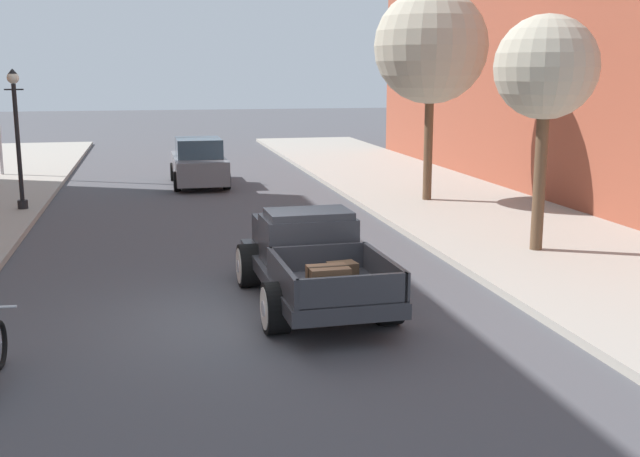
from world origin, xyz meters
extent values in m
plane|color=#47474C|center=(0.00, 0.00, 0.00)|extent=(140.00, 140.00, 0.00)
cube|color=#333338|center=(1.16, 0.55, 0.54)|extent=(1.89, 4.95, 0.24)
cube|color=#333338|center=(1.15, 0.90, 1.06)|extent=(1.59, 1.14, 0.80)
cube|color=#333338|center=(1.15, 0.85, 1.52)|extent=(1.46, 0.97, 0.12)
cube|color=#3D4C5B|center=(1.14, 1.47, 1.22)|extent=(1.33, 0.08, 0.44)
cube|color=#333338|center=(1.12, 2.20, 0.92)|extent=(1.36, 1.54, 0.52)
cube|color=silver|center=(1.10, 3.00, 0.90)|extent=(0.68, 0.12, 0.47)
cube|color=#333338|center=(1.20, -0.85, 0.68)|extent=(1.75, 2.15, 0.04)
cube|color=#333338|center=(0.39, -0.87, 0.90)|extent=(0.14, 2.10, 0.44)
cube|color=#333338|center=(2.01, -0.82, 0.90)|extent=(0.14, 2.10, 0.44)
cube|color=#333338|center=(1.23, -1.86, 0.90)|extent=(1.62, 0.12, 0.44)
cube|color=#333338|center=(1.17, 0.16, 0.90)|extent=(1.62, 0.12, 0.44)
cylinder|color=black|center=(0.23, 1.88, 0.40)|extent=(0.38, 0.81, 0.80)
cylinder|color=silver|center=(0.04, 1.87, 0.40)|extent=(0.03, 0.66, 0.66)
cylinder|color=silver|center=(0.03, 1.87, 0.40)|extent=(0.03, 0.24, 0.24)
cylinder|color=black|center=(2.02, 1.93, 0.40)|extent=(0.38, 0.81, 0.80)
cylinder|color=silver|center=(2.21, 1.93, 0.40)|extent=(0.03, 0.66, 0.66)
cylinder|color=silver|center=(2.22, 1.93, 0.40)|extent=(0.03, 0.24, 0.24)
cylinder|color=black|center=(0.30, -0.82, 0.40)|extent=(0.38, 0.81, 0.80)
cylinder|color=silver|center=(0.12, -0.82, 0.40)|extent=(0.03, 0.66, 0.66)
cylinder|color=silver|center=(0.11, -0.82, 0.40)|extent=(0.03, 0.24, 0.24)
cylinder|color=black|center=(2.10, -0.77, 0.40)|extent=(0.38, 0.81, 0.80)
cylinder|color=silver|center=(2.28, -0.76, 0.40)|extent=(0.03, 0.66, 0.66)
cylinder|color=silver|center=(2.29, -0.76, 0.40)|extent=(0.03, 0.24, 0.24)
cube|color=brown|center=(1.03, -1.20, 0.90)|extent=(0.61, 0.46, 0.40)
cube|color=#3D2D1E|center=(1.03, -1.20, 0.90)|extent=(0.62, 0.07, 0.42)
cube|color=brown|center=(1.41, -0.54, 0.84)|extent=(0.48, 0.38, 0.28)
cube|color=slate|center=(0.18, 15.25, 0.61)|extent=(1.77, 4.32, 0.80)
cube|color=#384C5B|center=(0.18, 15.10, 1.33)|extent=(1.54, 2.02, 0.64)
cylinder|color=black|center=(-0.66, 16.53, 0.33)|extent=(0.23, 0.66, 0.66)
cylinder|color=black|center=(0.99, 16.55, 0.33)|extent=(0.23, 0.66, 0.66)
cylinder|color=black|center=(-0.63, 13.95, 0.33)|extent=(0.23, 0.66, 0.66)
cylinder|color=black|center=(1.02, 13.97, 0.33)|extent=(0.23, 0.66, 0.66)
cylinder|color=black|center=(-5.01, 10.64, 0.27)|extent=(0.28, 0.28, 0.24)
cylinder|color=black|center=(-5.01, 10.64, 1.99)|extent=(0.12, 0.12, 3.20)
cylinder|color=black|center=(-5.01, 10.64, 3.44)|extent=(0.50, 0.04, 0.04)
sphere|color=silver|center=(-5.01, 10.64, 3.75)|extent=(0.32, 0.32, 0.32)
cone|color=black|center=(-5.01, 10.64, 3.93)|extent=(0.24, 0.24, 0.14)
cylinder|color=brown|center=(6.60, 2.92, 1.68)|extent=(0.26, 0.26, 3.05)
sphere|color=#ADA893|center=(6.60, 2.92, 4.01)|extent=(2.16, 2.16, 2.16)
cylinder|color=brown|center=(6.60, 9.70, 1.77)|extent=(0.26, 0.26, 3.24)
sphere|color=#ADA893|center=(6.60, 9.70, 4.63)|extent=(3.30, 3.30, 3.30)
camera|label=1|loc=(-1.47, -11.94, 3.93)|focal=43.31mm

